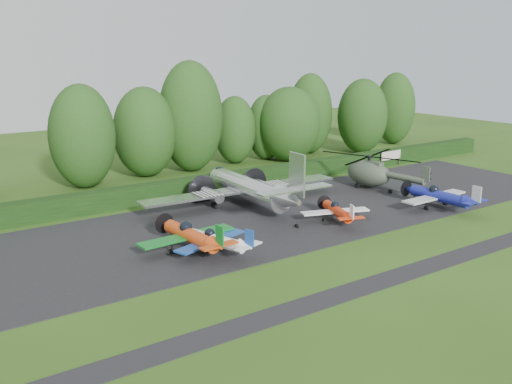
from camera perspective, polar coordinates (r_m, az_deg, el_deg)
ground at (r=44.84m, az=8.96°, el=-5.65°), size 160.00×160.00×0.00m
apron at (r=52.11m, az=1.38°, el=-2.62°), size 70.00×18.00×0.01m
taxiway_verge at (r=41.02m, az=14.77°, el=-7.88°), size 70.00×2.00×0.00m
hedgerow at (r=61.02m, az=-4.70°, el=-0.15°), size 90.00×1.60×2.00m
transport_plane at (r=55.05m, az=-0.67°, el=0.34°), size 21.19×16.25×6.79m
light_plane_red at (r=43.70m, az=-6.56°, el=-4.33°), size 7.95×8.36×3.06m
light_plane_white at (r=43.12m, az=-4.10°, el=-4.81°), size 6.70×7.04×2.57m
light_plane_orange at (r=51.26m, az=8.10°, el=-1.89°), size 6.26×6.59×2.41m
light_plane_blue at (r=57.55m, az=17.86°, el=-0.38°), size 7.96×8.37×3.06m
helicopter at (r=63.77m, az=11.23°, el=2.08°), size 11.45×13.40×3.69m
sign_board at (r=76.62m, az=13.36°, el=3.52°), size 3.61×0.14×2.03m
tree_0 at (r=76.19m, az=-2.13°, el=6.21°), size 5.58×5.58×8.99m
tree_1 at (r=65.16m, az=-16.98°, el=5.32°), size 7.15×7.15×11.43m
tree_2 at (r=94.64m, az=13.71°, el=8.11°), size 6.40×6.40×11.36m
tree_5 at (r=71.41m, az=-6.55°, el=7.49°), size 7.91×7.91×13.69m
tree_7 at (r=77.82m, az=3.33°, el=6.78°), size 8.38×8.38×10.10m
tree_8 at (r=85.23m, az=10.59°, el=7.47°), size 7.22×7.22×10.84m
tree_9 at (r=69.37m, az=-11.06°, el=5.90°), size 7.51×7.51×10.74m
tree_10 at (r=83.84m, az=5.43°, el=7.80°), size 6.41×6.41×11.61m
tree_11 at (r=78.92m, az=1.02°, el=6.48°), size 5.27×5.27×8.94m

